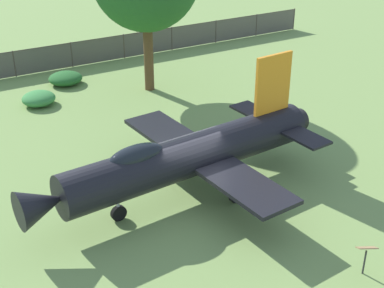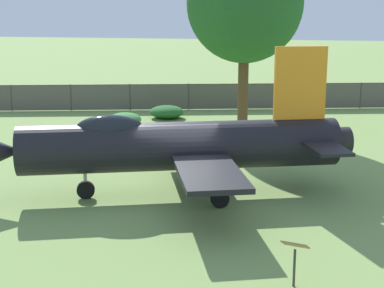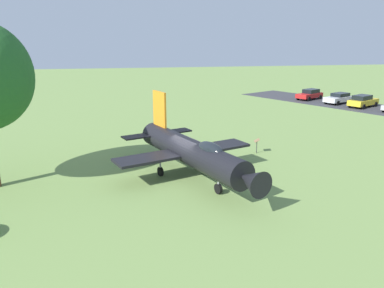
% 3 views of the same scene
% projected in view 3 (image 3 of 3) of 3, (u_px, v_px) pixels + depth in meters
% --- Properties ---
extents(ground_plane, '(200.00, 200.00, 0.00)m').
position_uv_depth(ground_plane, '(189.00, 177.00, 23.92)').
color(ground_plane, '#75934C').
extents(parking_strip, '(23.85, 36.78, 0.00)m').
position_uv_depth(parking_strip, '(364.00, 107.00, 48.78)').
color(parking_strip, '#38383D').
rests_on(parking_strip, ground_plane).
extents(display_jet, '(9.34, 12.34, 5.00)m').
position_uv_depth(display_jet, '(192.00, 152.00, 23.15)').
color(display_jet, black).
rests_on(display_jet, ground_plane).
extents(info_plaque, '(0.52, 0.68, 1.14)m').
position_uv_depth(info_plaque, '(257.00, 142.00, 28.71)').
color(info_plaque, '#333333').
rests_on(info_plaque, ground_plane).
extents(parked_car_yellow, '(5.05, 3.79, 1.58)m').
position_uv_depth(parked_car_yellow, '(363.00, 101.00, 48.70)').
color(parked_car_yellow, gold).
rests_on(parked_car_yellow, ground_plane).
extents(parked_car_white, '(4.84, 3.54, 1.44)m').
position_uv_depth(parked_car_white, '(339.00, 98.00, 51.50)').
color(parked_car_white, silver).
rests_on(parked_car_white, ground_plane).
extents(parked_car_red, '(4.79, 3.75, 1.50)m').
position_uv_depth(parked_car_red, '(310.00, 94.00, 55.04)').
color(parked_car_red, red).
rests_on(parked_car_red, ground_plane).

